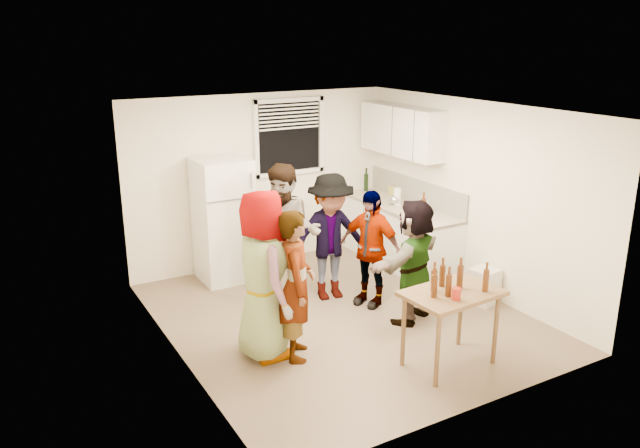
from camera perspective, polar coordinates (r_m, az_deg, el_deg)
room at (r=7.66m, az=1.99°, el=-8.46°), size 4.00×4.50×2.50m
window at (r=9.18m, az=-2.82°, el=7.95°), size 1.12×0.10×1.06m
refrigerator at (r=8.63m, az=-8.82°, el=0.36°), size 0.70×0.70×1.70m
counter_lower at (r=9.29m, az=7.21°, el=-1.08°), size 0.60×2.20×0.86m
countertop at (r=9.16m, az=7.31°, el=1.60°), size 0.64×2.22×0.04m
backsplash at (r=9.28m, az=8.77°, el=3.02°), size 0.03×2.20×0.36m
upper_cabinets at (r=9.17m, az=7.47°, el=8.46°), size 0.34×1.60×0.70m
kettle at (r=9.17m, az=6.82°, el=1.78°), size 0.28×0.26×0.19m
paper_towel at (r=9.17m, az=7.05°, el=1.77°), size 0.11×0.11×0.25m
wine_bottle at (r=9.94m, az=4.22°, el=3.04°), size 0.07×0.07×0.27m
beer_bottle_counter at (r=8.60m, az=9.38°, el=0.63°), size 0.07×0.07×0.26m
blue_cup at (r=8.50m, az=8.57°, el=0.47°), size 0.08×0.08×0.11m
picture_frame at (r=9.64m, az=6.64°, el=2.97°), size 0.02×0.17×0.14m
trash_bin at (r=8.21m, az=14.79°, el=-5.36°), size 0.36×0.36×0.45m
serving_table at (r=6.79m, az=11.57°, el=-12.40°), size 1.01×0.71×0.82m
beer_bottle_table at (r=6.53m, az=12.61°, el=-5.72°), size 0.06×0.06×0.25m
red_cup at (r=6.25m, az=12.31°, el=-6.76°), size 0.09×0.09×0.12m
guest_grey at (r=6.86m, az=-5.06°, el=-11.75°), size 1.86×0.99×0.58m
guest_stripe at (r=6.82m, az=-2.12°, el=-11.89°), size 1.71×1.24×0.39m
guest_back_left at (r=8.09m, az=-2.97°, el=-7.05°), size 1.74×1.97×0.68m
guest_back_right at (r=8.20m, az=0.93°, el=-6.66°), size 1.31×1.79×0.61m
guest_black at (r=8.04m, az=4.47°, el=-7.22°), size 1.71×1.39×0.36m
guest_orange at (r=7.68m, az=8.31°, el=-8.57°), size 1.87×1.93×0.44m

